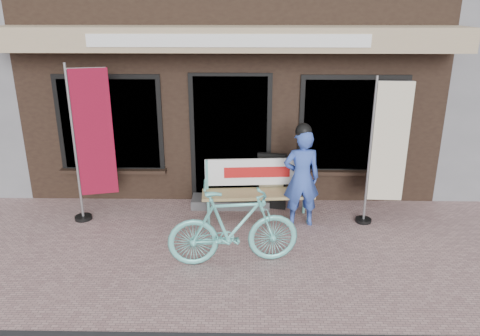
{
  "coord_description": "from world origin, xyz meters",
  "views": [
    {
      "loc": [
        0.29,
        -5.51,
        3.26
      ],
      "look_at": [
        0.18,
        0.7,
        1.05
      ],
      "focal_mm": 35.0,
      "sensor_mm": 36.0,
      "label": 1
    }
  ],
  "objects_px": {
    "bench": "(257,185)",
    "menu_stand": "(272,181)",
    "person": "(302,176)",
    "nobori_red": "(91,142)",
    "bicycle": "(233,227)",
    "nobori_cream": "(386,151)"
  },
  "relations": [
    {
      "from": "bicycle",
      "to": "menu_stand",
      "type": "relative_size",
      "value": 1.78
    },
    {
      "from": "nobori_red",
      "to": "menu_stand",
      "type": "distance_m",
      "value": 2.9
    },
    {
      "from": "bench",
      "to": "menu_stand",
      "type": "xyz_separation_m",
      "value": [
        0.24,
        0.35,
        -0.06
      ]
    },
    {
      "from": "bench",
      "to": "nobori_cream",
      "type": "distance_m",
      "value": 2.01
    },
    {
      "from": "person",
      "to": "bicycle",
      "type": "distance_m",
      "value": 1.55
    },
    {
      "from": "person",
      "to": "bicycle",
      "type": "height_order",
      "value": "person"
    },
    {
      "from": "bicycle",
      "to": "nobori_cream",
      "type": "height_order",
      "value": "nobori_cream"
    },
    {
      "from": "bench",
      "to": "menu_stand",
      "type": "height_order",
      "value": "menu_stand"
    },
    {
      "from": "nobori_cream",
      "to": "menu_stand",
      "type": "height_order",
      "value": "nobori_cream"
    },
    {
      "from": "nobori_red",
      "to": "menu_stand",
      "type": "xyz_separation_m",
      "value": [
        2.77,
        0.43,
        -0.78
      ]
    },
    {
      "from": "person",
      "to": "menu_stand",
      "type": "relative_size",
      "value": 1.69
    },
    {
      "from": "bicycle",
      "to": "nobori_red",
      "type": "xyz_separation_m",
      "value": [
        -2.19,
        1.32,
        0.75
      ]
    },
    {
      "from": "menu_stand",
      "to": "person",
      "type": "bearing_deg",
      "value": -42.47
    },
    {
      "from": "bench",
      "to": "nobori_red",
      "type": "xyz_separation_m",
      "value": [
        -2.52,
        -0.09,
        0.71
      ]
    },
    {
      "from": "nobori_cream",
      "to": "menu_stand",
      "type": "distance_m",
      "value": 1.87
    },
    {
      "from": "bench",
      "to": "nobori_cream",
      "type": "height_order",
      "value": "nobori_cream"
    },
    {
      "from": "nobori_cream",
      "to": "nobori_red",
      "type": "bearing_deg",
      "value": -178.31
    },
    {
      "from": "nobori_red",
      "to": "menu_stand",
      "type": "relative_size",
      "value": 2.57
    },
    {
      "from": "nobori_red",
      "to": "nobori_cream",
      "type": "height_order",
      "value": "nobori_red"
    },
    {
      "from": "bench",
      "to": "person",
      "type": "distance_m",
      "value": 0.74
    },
    {
      "from": "person",
      "to": "nobori_red",
      "type": "height_order",
      "value": "nobori_red"
    },
    {
      "from": "person",
      "to": "nobori_red",
      "type": "xyz_separation_m",
      "value": [
        -3.18,
        0.15,
        0.47
      ]
    }
  ]
}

